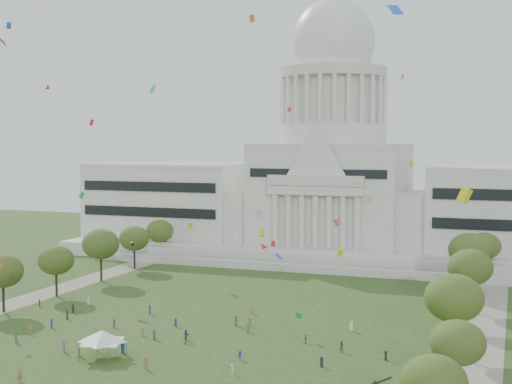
{
  "coord_description": "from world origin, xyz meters",
  "views": [
    {
      "loc": [
        53.06,
        -100.15,
        34.76
      ],
      "look_at": [
        0.0,
        45.0,
        24.0
      ],
      "focal_mm": 50.0,
      "sensor_mm": 36.0,
      "label": 1
    }
  ],
  "objects": [
    {
      "name": "person_5",
      "position": [
        -0.96,
        11.61,
        0.89
      ],
      "size": [
        1.74,
        1.44,
        1.77
      ],
      "primitive_type": "imported",
      "rotation": [
        0.0,
        0.0,
        2.57
      ],
      "color": "navy",
      "rests_on": "ground"
    },
    {
      "name": "ground",
      "position": [
        0.0,
        0.0,
        0.0
      ],
      "size": [
        400.0,
        400.0,
        0.0
      ],
      "primitive_type": "plane",
      "color": "#2B441B",
      "rests_on": "ground"
    },
    {
      "name": "path_right",
      "position": [
        48.0,
        30.0,
        0.02
      ],
      "size": [
        8.0,
        160.0,
        0.04
      ],
      "primitive_type": "cube",
      "color": "gray",
      "rests_on": "ground"
    },
    {
      "name": "person_4",
      "position": [
        -0.15,
        9.83,
        0.96
      ],
      "size": [
        1.01,
        1.27,
        1.91
      ],
      "primitive_type": "imported",
      "rotation": [
        0.0,
        0.0,
        5.12
      ],
      "color": "#33723F",
      "rests_on": "ground"
    },
    {
      "name": "person_10",
      "position": [
        19.55,
        16.58,
        0.78
      ],
      "size": [
        0.77,
        1.03,
        1.57
      ],
      "primitive_type": "imported",
      "rotation": [
        0.0,
        0.0,
        1.9
      ],
      "color": "#33723F",
      "rests_on": "ground"
    },
    {
      "name": "row_tree_l_4",
      "position": [
        -44.08,
        52.42,
        9.39
      ],
      "size": [
        9.29,
        9.29,
        13.21
      ],
      "color": "black",
      "rests_on": "ground"
    },
    {
      "name": "kite_swarm",
      "position": [
        3.98,
        7.5,
        29.84
      ],
      "size": [
        93.24,
        105.21,
        65.27
      ],
      "color": "#E54C8C",
      "rests_on": "ground"
    },
    {
      "name": "event_tent",
      "position": [
        -9.11,
        -2.43,
        3.58
      ],
      "size": [
        10.38,
        10.38,
        4.62
      ],
      "color": "#4C4C4C",
      "rests_on": "ground"
    },
    {
      "name": "row_tree_l_6",
      "position": [
        -46.87,
        89.14,
        8.27
      ],
      "size": [
        8.19,
        8.19,
        11.64
      ],
      "color": "black",
      "rests_on": "ground"
    },
    {
      "name": "row_tree_l_5",
      "position": [
        -45.22,
        71.01,
        8.42
      ],
      "size": [
        8.33,
        8.33,
        11.85
      ],
      "color": "black",
      "rests_on": "ground"
    },
    {
      "name": "row_tree_r_5",
      "position": [
        43.49,
        70.19,
        9.93
      ],
      "size": [
        9.82,
        9.82,
        13.96
      ],
      "color": "black",
      "rests_on": "ground"
    },
    {
      "name": "person_7",
      "position": [
        -14.31,
        -16.46,
        0.96
      ],
      "size": [
        0.86,
        0.84,
        1.91
      ],
      "primitive_type": "imported",
      "rotation": [
        0.0,
        0.0,
        3.85
      ],
      "color": "olive",
      "rests_on": "ground"
    },
    {
      "name": "person_2",
      "position": [
        26.62,
        13.77,
        0.94
      ],
      "size": [
        1.07,
        0.94,
        1.87
      ],
      "primitive_type": "imported",
      "rotation": [
        0.0,
        0.0,
        0.52
      ],
      "color": "#33723F",
      "rests_on": "ground"
    },
    {
      "name": "row_tree_r_1",
      "position": [
        46.22,
        -1.75,
        7.66
      ],
      "size": [
        7.58,
        7.58,
        10.78
      ],
      "color": "black",
      "rests_on": "ground"
    },
    {
      "name": "person_8",
      "position": [
        -17.23,
        14.47,
        0.82
      ],
      "size": [
        0.93,
        0.84,
        1.64
      ],
      "primitive_type": "imported",
      "rotation": [
        0.0,
        0.0,
        2.58
      ],
      "color": "#994C8C",
      "rests_on": "ground"
    },
    {
      "name": "row_tree_r_3",
      "position": [
        44.4,
        34.48,
        7.08
      ],
      "size": [
        7.01,
        7.01,
        9.98
      ],
      "color": "black",
      "rests_on": "ground"
    },
    {
      "name": "row_tree_r_0",
      "position": [
        44.94,
        -19.59,
        7.75
      ],
      "size": [
        7.67,
        7.67,
        10.91
      ],
      "color": "black",
      "rests_on": "ground"
    },
    {
      "name": "row_tree_l_2",
      "position": [
        -45.04,
        17.3,
        8.51
      ],
      "size": [
        8.42,
        8.42,
        11.97
      ],
      "color": "black",
      "rests_on": "ground"
    },
    {
      "name": "person_9",
      "position": [
        12.21,
        4.13,
        0.75
      ],
      "size": [
        1.02,
        1.06,
        1.51
      ],
      "primitive_type": "imported",
      "rotation": [
        0.0,
        0.0,
        0.85
      ],
      "color": "navy",
      "rests_on": "ground"
    },
    {
      "name": "person_3",
      "position": [
        13.78,
        -3.2,
        0.77
      ],
      "size": [
        0.96,
        1.11,
        1.53
      ],
      "primitive_type": "imported",
      "rotation": [
        0.0,
        0.0,
        5.27
      ],
      "color": "silver",
      "rests_on": "ground"
    },
    {
      "name": "row_tree_r_2",
      "position": [
        44.17,
        17.44,
        9.66
      ],
      "size": [
        9.55,
        9.55,
        13.58
      ],
      "color": "black",
      "rests_on": "ground"
    },
    {
      "name": "row_tree_r_4",
      "position": [
        44.76,
        50.04,
        9.29
      ],
      "size": [
        9.19,
        9.19,
        13.06
      ],
      "color": "black",
      "rests_on": "ground"
    },
    {
      "name": "row_tree_l_3",
      "position": [
        -44.09,
        33.92,
        8.21
      ],
      "size": [
        8.12,
        8.12,
        11.55
      ],
      "color": "black",
      "rests_on": "ground"
    },
    {
      "name": "capitol",
      "position": [
        0.0,
        113.59,
        22.3
      ],
      "size": [
        160.0,
        64.5,
        91.3
      ],
      "color": "#B8B4AB",
      "rests_on": "ground"
    },
    {
      "name": "person_0",
      "position": [
        34.22,
        11.9,
        0.78
      ],
      "size": [
        0.84,
        0.91,
        1.55
      ],
      "primitive_type": "imported",
      "rotation": [
        0.0,
        0.0,
        5.32
      ],
      "color": "#26262B",
      "rests_on": "ground"
    },
    {
      "name": "row_tree_r_6",
      "position": [
        45.96,
        88.13,
        8.51
      ],
      "size": [
        8.42,
        8.42,
        11.97
      ],
      "color": "black",
      "rests_on": "ground"
    },
    {
      "name": "path_left",
      "position": [
        -48.0,
        30.0,
        0.02
      ],
      "size": [
        8.0,
        160.0,
        0.04
      ],
      "primitive_type": "cube",
      "color": "gray",
      "rests_on": "ground"
    },
    {
      "name": "distant_crowd",
      "position": [
        -12.09,
        12.26,
        0.88
      ],
      "size": [
        67.22,
        39.86,
        1.95
      ],
      "color": "olive",
      "rests_on": "ground"
    }
  ]
}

